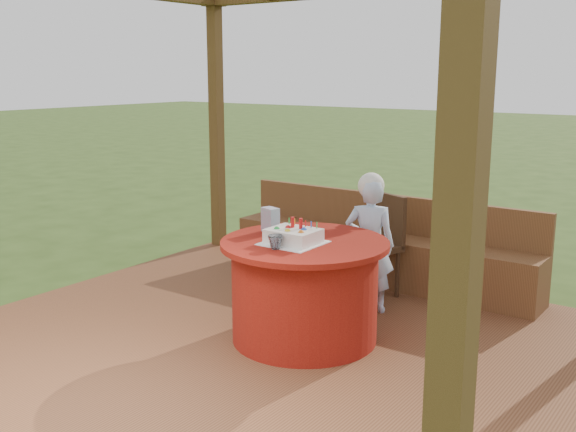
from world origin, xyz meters
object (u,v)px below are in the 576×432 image
Objects in this scene: birthday_cake at (293,236)px; gift_bag at (270,220)px; bench at (379,253)px; table at (305,290)px; chair at (377,239)px; drinking_glass at (275,242)px; elderly_woman at (370,241)px.

gift_bag is at bearing 151.74° from birthday_cake.
bench is 2.48× the size of table.
chair is at bearing -66.63° from bench.
gift_bag is (-0.30, -1.14, 0.34)m from chair.
bench is at bearing 95.46° from drinking_glass.
birthday_cake reaches higher than drinking_glass.
gift_bag is 1.80× the size of drinking_glass.
gift_bag is (-0.15, -1.49, 0.57)m from bench.
chair is 2.26× the size of birthday_cake.
table is 0.83m from elderly_woman.
birthday_cake is (-0.11, -0.91, 0.21)m from elderly_woman.
table is 1.06× the size of elderly_woman.
elderly_woman is 0.94m from birthday_cake.
chair reaches higher than drinking_glass.
birthday_cake is at bearing -83.47° from bench.
birthday_cake is (0.19, -1.67, 0.53)m from bench.
gift_bag is at bearing -95.67° from bench.
bench is 1.60m from gift_bag.
chair is 8.56× the size of drinking_glass.
drinking_glass is at bearing -88.93° from chair.
table is 0.59m from gift_bag.
birthday_cake is 3.79× the size of drinking_glass.
bench reaches higher than table.
elderly_woman is at bearing -69.42° from chair.
table is at bearing -86.88° from chair.
drinking_glass is at bearing -84.54° from bench.
elderly_woman is at bearing 83.62° from table.
elderly_woman is (0.16, -0.42, 0.09)m from chair.
gift_bag is 0.50m from drinking_glass.
chair is at bearing 93.12° from table.
elderly_woman reaches higher than chair.
drinking_glass is at bearing -97.15° from table.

